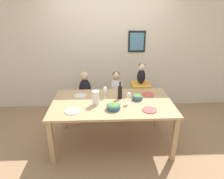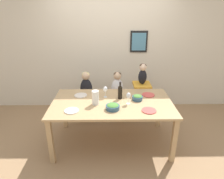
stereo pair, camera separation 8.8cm
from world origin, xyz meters
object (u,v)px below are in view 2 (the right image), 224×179
(paper_towel_roll, at_px, (95,98))
(wine_glass_near, at_px, (129,96))
(person_child_center, at_px, (117,85))
(dinner_plate_back_right, at_px, (148,95))
(person_baby_right, at_px, (143,73))
(wine_bottle, at_px, (120,92))
(dinner_plate_front_right, at_px, (149,111))
(chair_far_center, at_px, (117,101))
(chair_far_left, at_px, (87,101))
(salad_bowl_large, at_px, (113,107))
(person_child_left, at_px, (86,85))
(dinner_plate_front_left, at_px, (72,111))
(wine_glass_far, at_px, (105,90))
(salad_bowl_small, at_px, (137,97))
(chair_right_highchair, at_px, (142,92))
(dinner_plate_back_left, at_px, (81,95))

(paper_towel_roll, xyz_separation_m, wine_glass_near, (0.51, 0.01, 0.02))
(person_child_center, xyz_separation_m, dinner_plate_back_right, (0.50, -0.55, 0.04))
(person_baby_right, xyz_separation_m, wine_bottle, (-0.47, -0.67, -0.11))
(wine_bottle, distance_m, dinner_plate_front_right, 0.60)
(dinner_plate_back_right, bearing_deg, dinner_plate_front_right, -99.28)
(chair_far_center, height_order, person_baby_right, person_baby_right)
(chair_far_left, distance_m, paper_towel_roll, 1.02)
(salad_bowl_large, xyz_separation_m, dinner_plate_back_right, (0.61, 0.49, -0.04))
(person_child_left, xyz_separation_m, dinner_plate_front_left, (-0.09, -1.08, 0.04))
(person_child_left, distance_m, wine_glass_far, 0.74)
(paper_towel_roll, bearing_deg, wine_glass_near, 0.79)
(person_child_center, xyz_separation_m, person_baby_right, (0.48, 0.00, 0.25))
(person_baby_right, distance_m, salad_bowl_small, 0.77)
(chair_far_center, bearing_deg, person_child_center, 90.00)
(dinner_plate_front_right, bearing_deg, wine_bottle, 132.65)
(chair_right_highchair, height_order, dinner_plate_back_left, dinner_plate_back_left)
(paper_towel_roll, bearing_deg, chair_far_left, 105.38)
(chair_far_left, height_order, chair_far_center, same)
(person_baby_right, distance_m, paper_towel_roll, 1.22)
(dinner_plate_back_left, bearing_deg, dinner_plate_back_right, 0.13)
(chair_far_center, xyz_separation_m, dinner_plate_back_right, (0.50, -0.54, 0.38))
(person_child_center, bearing_deg, wine_bottle, -88.56)
(salad_bowl_large, bearing_deg, dinner_plate_front_left, -175.45)
(person_child_center, xyz_separation_m, paper_towel_roll, (-0.37, -0.87, 0.14))
(person_baby_right, bearing_deg, chair_far_center, -179.84)
(person_child_left, xyz_separation_m, salad_bowl_small, (0.90, -0.73, 0.07))
(chair_far_left, height_order, chair_right_highchair, chair_right_highchair)
(chair_right_highchair, relative_size, salad_bowl_large, 3.71)
(chair_far_left, distance_m, wine_glass_far, 0.88)
(salad_bowl_small, bearing_deg, dinner_plate_front_left, -160.30)
(wine_glass_near, relative_size, dinner_plate_back_left, 0.89)
(person_child_center, distance_m, paper_towel_roll, 0.96)
(chair_right_highchair, xyz_separation_m, salad_bowl_small, (-0.19, -0.72, 0.21))
(chair_right_highchair, xyz_separation_m, wine_bottle, (-0.47, -0.67, 0.28))
(person_child_left, distance_m, salad_bowl_large, 1.15)
(dinner_plate_back_left, bearing_deg, wine_bottle, -10.21)
(chair_right_highchair, height_order, person_child_center, person_child_center)
(dinner_plate_front_right, bearing_deg, chair_far_left, 133.02)
(person_baby_right, xyz_separation_m, dinner_plate_back_left, (-1.12, -0.55, -0.22))
(person_child_center, height_order, dinner_plate_front_left, person_child_center)
(salad_bowl_small, bearing_deg, dinner_plate_back_left, 169.24)
(chair_far_left, xyz_separation_m, wine_glass_near, (0.74, -0.86, 0.51))
(person_baby_right, bearing_deg, chair_right_highchair, -90.00)
(wine_glass_near, bearing_deg, wine_glass_far, 144.41)
(chair_far_left, height_order, dinner_plate_back_left, dinner_plate_back_left)
(wine_glass_near, relative_size, salad_bowl_large, 0.92)
(wine_glass_near, xyz_separation_m, salad_bowl_large, (-0.24, -0.17, -0.09))
(chair_far_center, xyz_separation_m, wine_bottle, (0.02, -0.67, 0.48))
(dinner_plate_front_left, relative_size, dinner_plate_front_right, 1.00)
(chair_right_highchair, relative_size, dinner_plate_front_right, 3.57)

